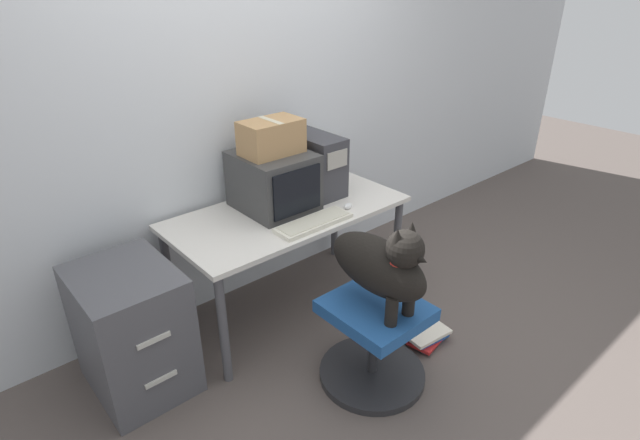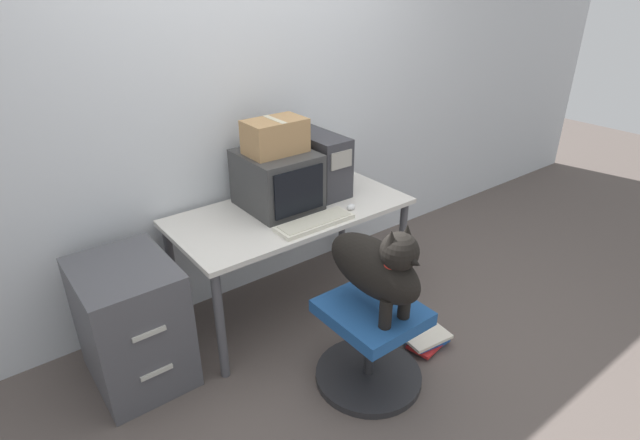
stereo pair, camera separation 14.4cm
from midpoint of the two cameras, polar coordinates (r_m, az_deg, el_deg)
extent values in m
plane|color=#564C47|center=(3.18, -0.57, -12.58)|extent=(12.00, 12.00, 0.00)
cube|color=silver|center=(3.19, -10.16, 13.34)|extent=(8.00, 0.05, 2.60)
cube|color=silver|center=(3.05, -5.04, 0.88)|extent=(1.45, 0.72, 0.03)
cylinder|color=#4C4C51|center=(2.71, -12.51, -12.17)|extent=(0.05, 0.05, 0.68)
cylinder|color=#4C4C51|center=(3.42, 7.53, -2.94)|extent=(0.05, 0.05, 0.68)
cylinder|color=#4C4C51|center=(3.19, -18.08, -6.53)|extent=(0.05, 0.05, 0.68)
cylinder|color=#4C4C51|center=(3.80, 0.59, 0.52)|extent=(0.05, 0.05, 0.68)
cube|color=#383838|center=(3.03, -6.72, 4.47)|extent=(0.41, 0.45, 0.35)
cube|color=black|center=(2.85, -4.05, 3.18)|extent=(0.34, 0.01, 0.27)
cube|color=#333338|center=(3.24, -2.05, 6.48)|extent=(0.21, 0.44, 0.38)
cube|color=#9E998E|center=(3.05, 0.63, 6.91)|extent=(0.16, 0.01, 0.11)
cube|color=beige|center=(2.85, -2.17, -0.34)|extent=(0.48, 0.16, 0.02)
cube|color=beige|center=(2.85, -2.17, -0.09)|extent=(0.44, 0.13, 0.00)
ellipsoid|color=silver|center=(3.04, 1.85, 1.57)|extent=(0.06, 0.04, 0.04)
cylinder|color=#262628|center=(2.89, 4.46, -17.04)|extent=(0.58, 0.58, 0.04)
cylinder|color=#262628|center=(2.75, 4.62, -13.94)|extent=(0.05, 0.05, 0.37)
cube|color=#1E4C8C|center=(2.61, 4.79, -10.27)|extent=(0.44, 0.49, 0.07)
ellipsoid|color=black|center=(2.47, 4.89, -5.22)|extent=(0.22, 0.59, 0.29)
cylinder|color=black|center=(2.43, 6.47, -10.29)|extent=(0.06, 0.06, 0.16)
cylinder|color=black|center=(2.50, 8.42, -9.14)|extent=(0.06, 0.06, 0.16)
sphere|color=black|center=(2.29, 7.92, -3.33)|extent=(0.18, 0.18, 0.18)
cone|color=black|center=(2.25, 9.45, -4.40)|extent=(0.08, 0.09, 0.08)
cone|color=black|center=(2.23, 7.01, -1.95)|extent=(0.06, 0.06, 0.08)
cone|color=black|center=(2.29, 8.71, -1.16)|extent=(0.06, 0.06, 0.08)
torus|color=red|center=(2.34, 7.40, -4.58)|extent=(0.13, 0.13, 0.02)
cube|color=#4C4C51|center=(2.83, -22.02, -11.63)|extent=(0.47, 0.58, 0.69)
cube|color=beige|center=(2.53, -20.06, -12.84)|extent=(0.16, 0.01, 0.02)
cube|color=beige|center=(2.69, -19.23, -16.86)|extent=(0.16, 0.01, 0.02)
cube|color=#A87F51|center=(2.94, -7.00, 9.38)|extent=(0.35, 0.22, 0.20)
cube|color=beige|center=(2.91, -7.11, 11.26)|extent=(0.04, 0.22, 0.00)
cube|color=#1E4C9E|center=(3.16, 10.72, -13.24)|extent=(0.21, 0.14, 0.02)
cube|color=red|center=(3.14, 10.89, -13.13)|extent=(0.27, 0.19, 0.02)
cube|color=#1E4C9E|center=(3.14, 10.57, -12.62)|extent=(0.25, 0.22, 0.02)
cube|color=silver|center=(3.11, 10.80, -12.56)|extent=(0.28, 0.19, 0.02)
camera|label=1|loc=(0.07, -91.51, -0.76)|focal=28.00mm
camera|label=2|loc=(0.07, 88.49, 0.76)|focal=28.00mm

